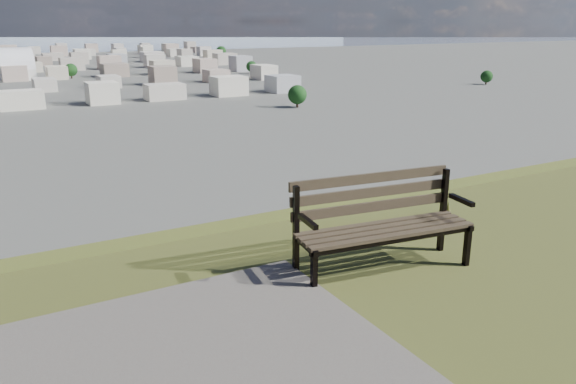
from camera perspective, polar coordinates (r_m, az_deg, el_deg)
park_bench at (r=5.71m, az=9.35°, el=-2.60°), size 1.86×0.79×0.95m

